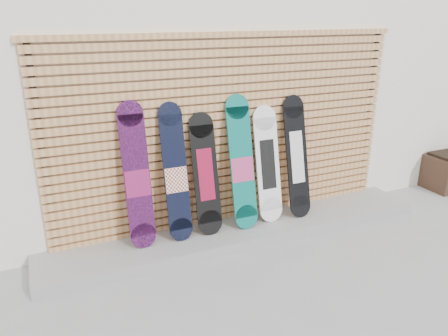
{
  "coord_description": "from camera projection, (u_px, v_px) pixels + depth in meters",
  "views": [
    {
      "loc": [
        -2.21,
        -3.42,
        2.49
      ],
      "look_at": [
        -0.34,
        0.75,
        0.85
      ],
      "focal_mm": 35.0,
      "sensor_mm": 36.0,
      "label": 1
    }
  ],
  "objects": [
    {
      "name": "ground",
      "position": [
        282.0,
        261.0,
        4.63
      ],
      "size": [
        80.0,
        80.0,
        0.0
      ],
      "primitive_type": "plane",
      "color": "gray",
      "rests_on": "ground"
    },
    {
      "name": "building",
      "position": [
        203.0,
        56.0,
        7.22
      ],
      "size": [
        12.0,
        5.0,
        3.6
      ],
      "primitive_type": "cube",
      "color": "white",
      "rests_on": "ground"
    },
    {
      "name": "concrete_step",
      "position": [
        241.0,
        231.0,
        5.14
      ],
      "size": [
        4.6,
        0.7,
        0.12
      ],
      "primitive_type": "cube",
      "color": "gray",
      "rests_on": "ground"
    },
    {
      "name": "slat_wall",
      "position": [
        231.0,
        130.0,
        5.0
      ],
      "size": [
        4.26,
        0.08,
        2.29
      ],
      "color": "tan",
      "rests_on": "ground"
    },
    {
      "name": "snowboard_0",
      "position": [
        137.0,
        177.0,
        4.51
      ],
      "size": [
        0.27,
        0.3,
        1.54
      ],
      "color": "black",
      "rests_on": "concrete_step"
    },
    {
      "name": "snowboard_1",
      "position": [
        176.0,
        174.0,
        4.67
      ],
      "size": [
        0.26,
        0.32,
        1.49
      ],
      "color": "black",
      "rests_on": "concrete_step"
    },
    {
      "name": "snowboard_2",
      "position": [
        206.0,
        174.0,
        4.82
      ],
      "size": [
        0.29,
        0.32,
        1.35
      ],
      "color": "black",
      "rests_on": "concrete_step"
    },
    {
      "name": "snowboard_3",
      "position": [
        242.0,
        164.0,
        4.95
      ],
      "size": [
        0.28,
        0.36,
        1.52
      ],
      "color": "#0B6D63",
      "rests_on": "concrete_step"
    },
    {
      "name": "snowboard_4",
      "position": [
        268.0,
        164.0,
        5.12
      ],
      "size": [
        0.3,
        0.32,
        1.36
      ],
      "color": "white",
      "rests_on": "concrete_step"
    },
    {
      "name": "snowboard_5",
      "position": [
        297.0,
        157.0,
        5.24
      ],
      "size": [
        0.28,
        0.36,
        1.45
      ],
      "color": "black",
      "rests_on": "concrete_step"
    }
  ]
}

